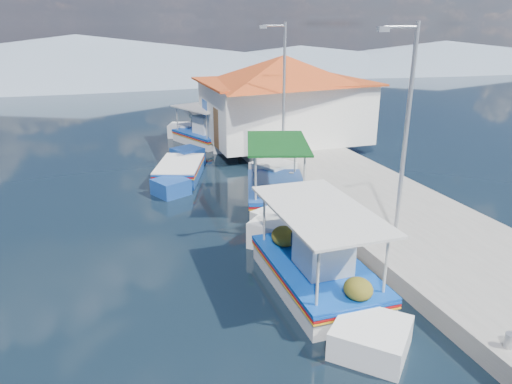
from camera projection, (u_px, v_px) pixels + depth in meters
name	position (u px, v px, depth m)	size (l,w,h in m)	color
ground	(271.00, 319.00, 10.89)	(160.00, 160.00, 0.00)	black
quay	(363.00, 196.00, 17.93)	(5.00, 44.00, 0.50)	gray
bollards	(322.00, 199.00, 16.50)	(0.20, 17.20, 0.30)	#A5A8AD
main_caique	(316.00, 270.00, 12.10)	(2.23, 7.41, 2.44)	white
caique_green_canopy	(275.00, 193.00, 17.80)	(3.47, 6.77, 2.65)	white
caique_blue_hull	(179.00, 172.00, 20.76)	(3.04, 5.60, 1.06)	navy
caique_far	(203.00, 136.00, 26.74)	(3.44, 6.02, 2.27)	white
harbor_building	(284.00, 96.00, 25.20)	(10.49, 10.49, 4.40)	white
lamp_post_near	(404.00, 125.00, 12.73)	(1.21, 0.14, 6.00)	#A5A8AD
lamp_post_far	(282.00, 86.00, 20.77)	(1.21, 0.14, 6.00)	#A5A8AD
mountain_ridge	(171.00, 59.00, 62.17)	(171.40, 96.00, 5.50)	slate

